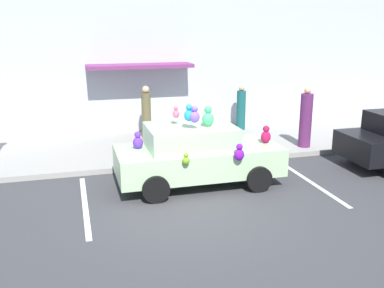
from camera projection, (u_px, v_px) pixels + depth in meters
The scene contains 10 objects.
ground_plane at pixel (187, 212), 9.70m from camera, with size 60.00×60.00×0.00m, color #38383A.
sidewalk at pixel (147, 148), 14.32m from camera, with size 24.00×4.00×0.15m, color gray.
storefront_building at pixel (134, 46), 15.48m from camera, with size 24.00×1.25×6.40m.
parking_stripe_front at pixel (310, 181), 11.55m from camera, with size 0.12×3.60×0.01m, color silver.
parking_stripe_rear at pixel (85, 205), 10.08m from camera, with size 0.12×3.60×0.01m, color silver.
plush_covered_car at pixel (196, 154), 11.14m from camera, with size 4.10×2.06×2.14m.
teddy_bear_on_sidewalk at pixel (148, 147), 12.83m from camera, with size 0.42×0.35×0.81m.
pedestrian_near_shopfront at pixel (146, 114), 15.02m from camera, with size 0.31×0.31×1.80m.
pedestrian_walking_past at pixel (241, 109), 16.28m from camera, with size 0.32×0.32×1.64m.
pedestrian_by_lamp at pixel (306, 119), 13.98m from camera, with size 0.38×0.38×1.91m.
Camera 1 is at (-2.30, -8.65, 4.02)m, focal length 41.58 mm.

